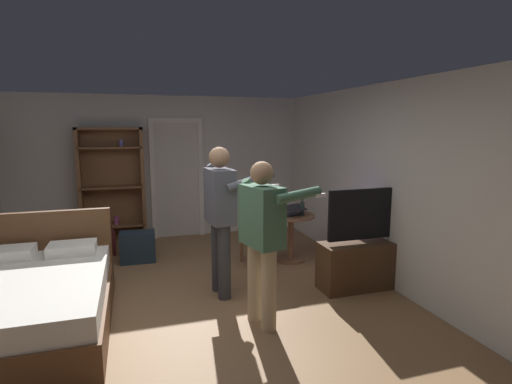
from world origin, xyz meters
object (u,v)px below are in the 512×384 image
Objects in this scene: bed at (30,303)px; bookshelf at (112,182)px; side_table at (291,229)px; person_blue_shirt at (263,232)px; person_striped_shirt at (221,210)px; bottle_on_table at (302,208)px; wooden_chair at (257,229)px; suitcase_dark at (138,247)px; tv_flatscreen at (366,258)px; laptop at (291,212)px; suitcase_small at (94,243)px.

bookshelf is at bearing 77.07° from bed.
bed is 1.03× the size of bookshelf.
person_blue_shirt is at bearing -120.40° from side_table.
bed is 1.15× the size of person_striped_shirt.
person_striped_shirt is (-1.24, -0.88, 0.55)m from side_table.
bookshelf is 3.23m from bottle_on_table.
wooden_chair is 1.81m from suitcase_dark.
bookshelf is at bearing 138.20° from wooden_chair.
bed is 1.62× the size of tv_flatscreen.
person_blue_shirt reaches higher than bottle_on_table.
person_striped_shirt reaches higher than wooden_chair.
wooden_chair is at bearing 49.22° from person_striped_shirt.
tv_flatscreen is 5.17× the size of bottle_on_table.
laptop is 0.42× the size of wooden_chair.
bed is at bearing -156.79° from wooden_chair.
suitcase_small is at bearing 128.06° from person_striped_shirt.
wooden_chair is at bearing 74.12° from person_blue_shirt.
bed is at bearing -170.39° from person_striped_shirt.
person_blue_shirt is at bearing -13.28° from bed.
person_blue_shirt is (2.19, -0.52, 0.66)m from bed.
tv_flatscreen is 0.75× the size of person_blue_shirt.
laptop is (-0.02, -0.04, 0.28)m from side_table.
bookshelf reaches higher than suitcase_dark.
person_striped_shirt is 1.96m from suitcase_dark.
side_table is at bearing 7.68° from wooden_chair.
bottle_on_table is at bearing 55.02° from person_blue_shirt.
bed is 2.91m from wooden_chair.
suitcase_dark is (-2.32, 0.71, -0.58)m from bottle_on_table.
bookshelf reaches higher than tv_flatscreen.
wooden_chair is 1.67× the size of suitcase_small.
bookshelf is 2.72m from wooden_chair.
person_blue_shirt is at bearing -105.88° from wooden_chair.
person_striped_shirt is (-1.23, -0.84, 0.28)m from laptop.
side_table is 2.07m from person_blue_shirt.
suitcase_dark is (1.02, 1.85, -0.08)m from bed.
bed is 2.05× the size of wooden_chair.
wooden_chair is (1.99, -1.78, -0.52)m from bookshelf.
side_table is at bearing -14.51° from suitcase_dark.
bookshelf reaches higher than side_table.
suitcase_small is at bearing 151.95° from wooden_chair.
suitcase_small is at bearing 122.22° from person_blue_shirt.
side_table is 0.42× the size of person_blue_shirt.
wooden_chair reaches higher than suitcase_dark.
bookshelf reaches higher than wooden_chair.
suitcase_dark is at bearing 156.63° from wooden_chair.
tv_flatscreen is 1.26× the size of wooden_chair.
bed is 4.03× the size of suitcase_dark.
wooden_chair reaches higher than side_table.
side_table is 0.28m from laptop.
suitcase_dark is at bearing -48.94° from suitcase_small.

